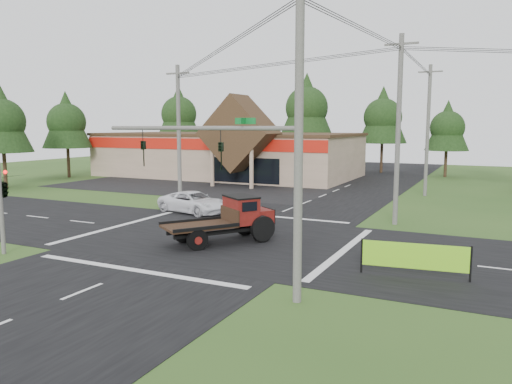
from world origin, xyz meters
The scene contains 21 objects.
ground centered at (0.00, 0.00, 0.00)m, with size 120.00×120.00×0.00m, color #2C4D1B.
road_ns centered at (0.00, 0.00, 0.01)m, with size 12.00×120.00×0.02m, color black.
road_ew centered at (0.00, 0.00, 0.01)m, with size 120.00×12.00×0.02m, color black.
parking_apron centered at (-14.00, 19.00, 0.01)m, with size 28.00×14.00×0.02m, color black.
cvs_building centered at (-15.70, 29.57, 2.78)m, with size 30.40×18.20×9.19m.
traffic_signal_mast centered at (5.82, -7.50, 4.43)m, with size 8.12×0.24×7.00m.
traffic_signal_corner centered at (-7.50, -7.32, 3.52)m, with size 0.53×2.48×4.40m.
utility_pole_nr centered at (7.50, -7.50, 5.64)m, with size 2.00×0.30×11.00m.
utility_pole_nw centered at (-8.00, 8.00, 5.39)m, with size 2.00×0.30×10.50m.
utility_pole_ne centered at (8.00, 8.00, 5.89)m, with size 2.00×0.30×11.50m.
utility_pole_n centered at (8.00, 22.00, 5.74)m, with size 2.00×0.30×11.20m.
tree_row_a centered at (-30.00, 40.00, 8.05)m, with size 6.72×6.72×12.12m.
tree_row_b centered at (-20.00, 42.00, 6.70)m, with size 5.60×5.60×10.10m.
tree_row_c centered at (-10.00, 41.00, 8.72)m, with size 7.28×7.28×13.13m.
tree_row_d centered at (0.00, 42.00, 7.38)m, with size 6.16×6.16×11.11m.
tree_row_e centered at (8.00, 40.00, 6.03)m, with size 5.04×5.04×9.09m.
tree_side_w centered at (-32.00, 20.00, 6.70)m, with size 5.60×5.60×10.10m.
tree_side_w_near centered at (-30.00, 10.00, 6.70)m, with size 5.60×5.60×10.10m.
antique_flatbed_truck centered at (0.75, -1.02, 1.23)m, with size 2.24×5.87×2.45m, color #4F110B, non-canonical shape.
roadside_banner centered at (10.75, -2.85, 0.73)m, with size 4.29×0.13×1.46m, color #7CD31C, non-canonical shape.
white_pickup centered at (-5.53, 6.05, 0.74)m, with size 2.47×5.35×1.49m, color white.
Camera 1 is at (13.51, -23.17, 6.10)m, focal length 35.00 mm.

